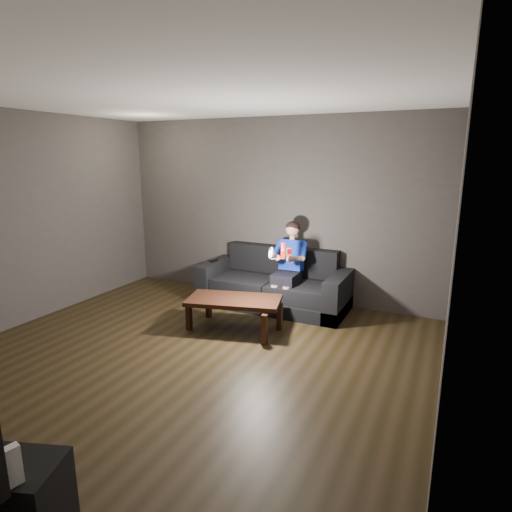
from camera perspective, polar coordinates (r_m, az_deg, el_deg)
The scene contains 12 objects.
floor at distance 4.73m, azimuth -10.01°, elevation -13.84°, with size 5.00×5.00×0.00m, color black.
back_wall at distance 6.46m, azimuth 2.42°, elevation 6.19°, with size 5.00×0.04×2.70m, color #413B38.
left_wall at distance 6.10m, azimuth -30.19°, elevation 4.01°, with size 0.04×5.00×2.70m, color #413B38.
right_wall at distance 3.49m, azimuth 24.72°, elevation -0.95°, with size 0.04×5.00×2.70m, color #413B38.
ceiling at distance 4.26m, azimuth -11.54°, elevation 20.59°, with size 5.00×5.00×0.02m, color white.
sofa at distance 6.24m, azimuth 2.44°, elevation -4.25°, with size 2.12×0.92×0.82m.
child at distance 5.98m, azimuth 4.43°, elevation -0.48°, with size 0.48×0.59×1.19m.
wii_remote_red at distance 5.48m, azimuth 3.64°, elevation 0.69°, with size 0.06×0.09×0.21m.
nunchuk_white at distance 5.56m, azimuth 2.01°, elevation 0.44°, with size 0.09×0.11×0.16m.
wii_remote_black at distance 6.50m, azimuth -5.59°, elevation -0.60°, with size 0.05×0.16×0.03m.
coffee_table at distance 5.34m, azimuth -2.94°, elevation -6.22°, with size 1.25×0.84×0.42m.
wii_console at distance 2.75m, azimuth -30.63°, elevation -23.36°, with size 0.05×0.17×0.22m, color white.
Camera 1 is at (2.50, -3.41, 2.13)m, focal length 30.00 mm.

